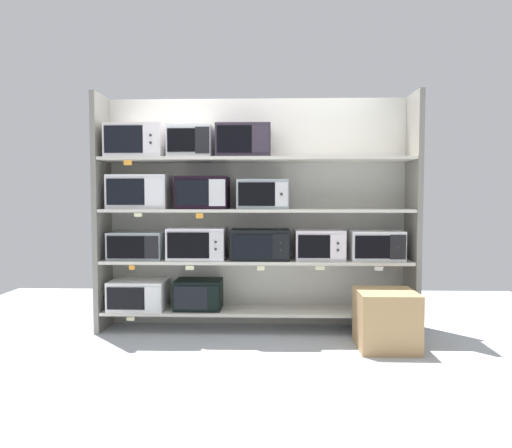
% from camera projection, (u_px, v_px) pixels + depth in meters
% --- Properties ---
extents(ground, '(6.99, 6.00, 0.02)m').
position_uv_depth(ground, '(252.00, 367.00, 3.60)').
color(ground, '#B2B7BC').
extents(back_panel, '(3.19, 0.04, 2.31)m').
position_uv_depth(back_panel, '(257.00, 213.00, 4.76)').
color(back_panel, beige).
rests_on(back_panel, ground).
extents(upright_left, '(0.05, 0.42, 2.31)m').
position_uv_depth(upright_left, '(102.00, 213.00, 4.58)').
color(upright_left, gray).
rests_on(upright_left, ground).
extents(upright_right, '(0.05, 0.42, 2.31)m').
position_uv_depth(upright_right, '(413.00, 213.00, 4.48)').
color(upright_right, gray).
rests_on(upright_right, ground).
extents(shelf_0, '(2.99, 0.42, 0.03)m').
position_uv_depth(shelf_0, '(256.00, 311.00, 4.58)').
color(shelf_0, beige).
rests_on(shelf_0, ground).
extents(microwave_0, '(0.54, 0.43, 0.29)m').
position_uv_depth(microwave_0, '(139.00, 294.00, 4.61)').
color(microwave_0, silver).
rests_on(microwave_0, shelf_0).
extents(microwave_1, '(0.46, 0.34, 0.29)m').
position_uv_depth(microwave_1, '(199.00, 294.00, 4.59)').
color(microwave_1, black).
rests_on(microwave_1, shelf_0).
extents(price_tag_0, '(0.08, 0.00, 0.04)m').
position_uv_depth(price_tag_0, '(131.00, 319.00, 4.41)').
color(price_tag_0, beige).
extents(shelf_1, '(2.99, 0.42, 0.03)m').
position_uv_depth(shelf_1, '(256.00, 261.00, 4.55)').
color(shelf_1, beige).
extents(microwave_2, '(0.52, 0.37, 0.27)m').
position_uv_depth(microwave_2, '(138.00, 245.00, 4.58)').
color(microwave_2, '#97A1A6').
rests_on(microwave_2, shelf_1).
extents(microwave_3, '(0.55, 0.41, 0.31)m').
position_uv_depth(microwave_3, '(197.00, 243.00, 4.56)').
color(microwave_3, silver).
rests_on(microwave_3, shelf_1).
extents(microwave_4, '(0.57, 0.38, 0.29)m').
position_uv_depth(microwave_4, '(260.00, 244.00, 4.54)').
color(microwave_4, black).
rests_on(microwave_4, shelf_1).
extents(microwave_5, '(0.47, 0.36, 0.29)m').
position_uv_depth(microwave_5, '(319.00, 245.00, 4.52)').
color(microwave_5, silver).
rests_on(microwave_5, shelf_1).
extents(microwave_6, '(0.50, 0.37, 0.29)m').
position_uv_depth(microwave_6, '(376.00, 245.00, 4.51)').
color(microwave_6, silver).
rests_on(microwave_6, shelf_1).
extents(price_tag_1, '(0.06, 0.00, 0.04)m').
position_uv_depth(price_tag_1, '(132.00, 268.00, 4.38)').
color(price_tag_1, orange).
extents(price_tag_2, '(0.08, 0.00, 0.04)m').
position_uv_depth(price_tag_2, '(190.00, 268.00, 4.36)').
color(price_tag_2, beige).
extents(price_tag_3, '(0.07, 0.00, 0.04)m').
position_uv_depth(price_tag_3, '(261.00, 268.00, 4.34)').
color(price_tag_3, beige).
extents(price_tag_4, '(0.09, 0.00, 0.03)m').
position_uv_depth(price_tag_4, '(320.00, 268.00, 4.32)').
color(price_tag_4, beige).
extents(price_tag_5, '(0.08, 0.00, 0.04)m').
position_uv_depth(price_tag_5, '(379.00, 269.00, 4.31)').
color(price_tag_5, white).
extents(shelf_2, '(2.99, 0.42, 0.03)m').
position_uv_depth(shelf_2, '(256.00, 210.00, 4.53)').
color(shelf_2, beige).
extents(microwave_7, '(0.58, 0.36, 0.33)m').
position_uv_depth(microwave_7, '(140.00, 192.00, 4.55)').
color(microwave_7, silver).
rests_on(microwave_7, shelf_2).
extents(microwave_8, '(0.49, 0.41, 0.31)m').
position_uv_depth(microwave_8, '(203.00, 193.00, 4.53)').
color(microwave_8, black).
rests_on(microwave_8, shelf_2).
extents(microwave_9, '(0.49, 0.40, 0.28)m').
position_uv_depth(microwave_9, '(263.00, 194.00, 4.51)').
color(microwave_9, '#97A2A3').
rests_on(microwave_9, shelf_2).
extents(price_tag_6, '(0.07, 0.00, 0.03)m').
position_uv_depth(price_tag_6, '(138.00, 215.00, 4.35)').
color(price_tag_6, beige).
extents(price_tag_7, '(0.07, 0.00, 0.05)m').
position_uv_depth(price_tag_7, '(200.00, 216.00, 4.33)').
color(price_tag_7, orange).
extents(shelf_3, '(2.99, 0.42, 0.03)m').
position_uv_depth(shelf_3, '(256.00, 159.00, 4.50)').
color(shelf_3, beige).
extents(microwave_10, '(0.54, 0.44, 0.32)m').
position_uv_depth(microwave_10, '(137.00, 142.00, 4.52)').
color(microwave_10, silver).
rests_on(microwave_10, shelf_3).
extents(microwave_11, '(0.42, 0.35, 0.31)m').
position_uv_depth(microwave_11, '(191.00, 142.00, 4.51)').
color(microwave_11, silver).
rests_on(microwave_11, shelf_3).
extents(microwave_12, '(0.52, 0.42, 0.31)m').
position_uv_depth(microwave_12, '(244.00, 142.00, 4.49)').
color(microwave_12, '#302833').
rests_on(microwave_12, shelf_3).
extents(price_tag_8, '(0.08, 0.00, 0.05)m').
position_uv_depth(price_tag_8, '(128.00, 163.00, 4.32)').
color(price_tag_8, orange).
extents(shipping_carton, '(0.50, 0.50, 0.50)m').
position_uv_depth(shipping_carton, '(386.00, 320.00, 4.02)').
color(shipping_carton, tan).
rests_on(shipping_carton, ground).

